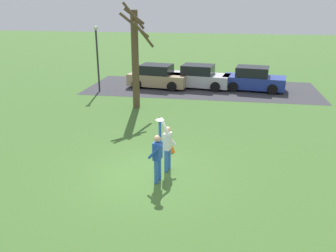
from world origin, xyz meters
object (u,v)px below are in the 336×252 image
(person_defender, at_px, (167,145))
(person_catcher, at_px, (158,154))
(parked_car_silver, at_px, (199,77))
(lamppost_by_lot, at_px, (97,52))
(parked_car_tan, at_px, (158,77))
(parked_car_blue, at_px, (253,79))
(field_cone_orange, at_px, (172,148))
(bare_tree_tall, at_px, (135,56))
(frisbee_disc, at_px, (160,120))

(person_defender, bearing_deg, person_catcher, -0.00)
(parked_car_silver, height_order, lamppost_by_lot, lamppost_by_lot)
(person_catcher, xyz_separation_m, lamppost_by_lot, (-6.41, 12.00, 1.60))
(person_defender, height_order, parked_car_tan, person_defender)
(parked_car_blue, xyz_separation_m, field_cone_orange, (-3.73, -11.53, -0.57))
(parked_car_tan, xyz_separation_m, field_cone_orange, (2.83, -11.27, -0.57))
(bare_tree_tall, bearing_deg, person_defender, -67.99)
(parked_car_silver, bearing_deg, person_catcher, -82.61)
(parked_car_silver, relative_size, lamppost_by_lot, 1.01)
(parked_car_silver, relative_size, field_cone_orange, 13.46)
(person_defender, distance_m, bare_tree_tall, 8.50)
(parked_car_silver, xyz_separation_m, lamppost_by_lot, (-6.52, -2.22, 1.86))
(parked_car_blue, relative_size, field_cone_orange, 13.46)
(person_defender, relative_size, bare_tree_tall, 0.36)
(person_catcher, distance_m, field_cone_orange, 2.68)
(person_catcher, height_order, parked_car_blue, person_catcher)
(bare_tree_tall, relative_size, lamppost_by_lot, 1.34)
(person_catcher, height_order, frisbee_disc, frisbee_disc)
(person_defender, relative_size, parked_car_silver, 0.47)
(parked_car_blue, bearing_deg, parked_car_tan, -169.91)
(field_cone_orange, bearing_deg, lamppost_by_lot, 124.44)
(parked_car_tan, bearing_deg, bare_tree_tall, -84.03)
(parked_car_silver, bearing_deg, bare_tree_tall, -110.46)
(parked_car_silver, height_order, parked_car_blue, same)
(parked_car_tan, distance_m, parked_car_blue, 6.56)
(person_catcher, height_order, person_defender, person_catcher)
(person_catcher, bearing_deg, person_defender, -0.00)
(person_catcher, relative_size, bare_tree_tall, 0.36)
(parked_car_silver, xyz_separation_m, parked_car_blue, (3.69, -0.14, 0.00))
(person_catcher, distance_m, person_defender, 0.91)
(parked_car_tan, height_order, field_cone_orange, parked_car_tan)
(frisbee_disc, xyz_separation_m, field_cone_orange, (0.03, 2.33, -1.93))
(person_defender, height_order, parked_car_blue, person_defender)
(parked_car_tan, height_order, parked_car_blue, same)
(person_catcher, height_order, lamppost_by_lot, lamppost_by_lot)
(lamppost_by_lot, bearing_deg, field_cone_orange, -55.56)
(parked_car_blue, bearing_deg, field_cone_orange, -100.10)
(person_defender, xyz_separation_m, parked_car_tan, (-2.93, 12.93, -0.25))
(person_catcher, bearing_deg, bare_tree_tall, 30.02)
(person_catcher, height_order, field_cone_orange, person_catcher)
(frisbee_disc, bearing_deg, lamppost_by_lot, 118.71)
(person_catcher, distance_m, parked_car_silver, 14.22)
(person_catcher, height_order, bare_tree_tall, bare_tree_tall)
(frisbee_disc, bearing_deg, field_cone_orange, 89.35)
(person_catcher, distance_m, frisbee_disc, 1.13)
(frisbee_disc, relative_size, bare_tree_tall, 0.05)
(person_catcher, relative_size, frisbee_disc, 7.65)
(field_cone_orange, bearing_deg, parked_car_tan, 104.07)
(person_defender, bearing_deg, parked_car_silver, -168.58)
(person_catcher, bearing_deg, field_cone_orange, 9.59)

